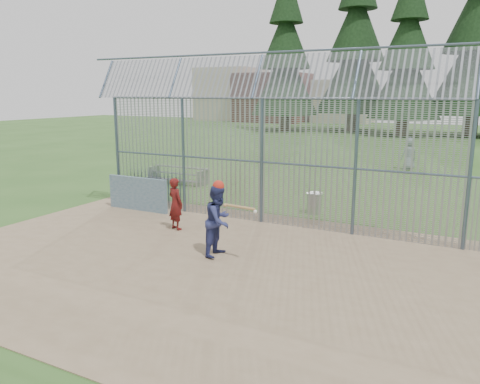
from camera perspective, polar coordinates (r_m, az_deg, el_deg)
The scene contains 13 objects.
ground at distance 12.45m, azimuth -4.28°, elevation -7.57°, with size 120.00×120.00×0.00m, color #2D511E.
dirt_infield at distance 12.05m, azimuth -5.53°, elevation -8.22°, with size 14.00×10.00×0.02m, color #756047.
dugout_wall at distance 17.16m, azimuth -12.35°, elevation -0.21°, with size 2.50×0.12×1.20m, color #38566B.
batter at distance 12.05m, azimuth -2.61°, elevation -3.50°, with size 0.90×0.70×1.85m, color navy.
onlooker at distance 14.50m, azimuth -7.86°, elevation -1.42°, with size 0.59×0.39×1.61m, color maroon.
bg_kid_standing at distance 27.43m, azimuth 19.93°, elevation 4.41°, with size 0.87×0.57×1.78m, color slate.
bg_kid_seated at distance 27.48m, azimuth 20.05°, elevation 3.47°, with size 0.52×0.22×0.89m, color slate.
batting_gear at distance 11.77m, azimuth -2.22°, elevation 0.30°, with size 1.35×0.45×0.66m.
trash_can at distance 16.61m, azimuth 9.03°, elevation -1.32°, with size 0.56×0.56×0.82m.
bleacher at distance 22.23m, azimuth -7.59°, elevation 2.15°, with size 3.00×0.95×0.72m.
backstop_fence at distance 14.21m, azimuth 9.20°, elevation 4.55°, with size 20.09×0.81×5.30m.
conifer_row at distance 52.08m, azimuth 23.72°, elevation 18.36°, with size 38.48×12.26×20.20m.
distant_buildings at distance 72.66m, azimuth 3.60°, elevation 11.49°, with size 26.50×10.50×8.00m.
Camera 1 is at (6.20, -9.96, 4.15)m, focal length 35.00 mm.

